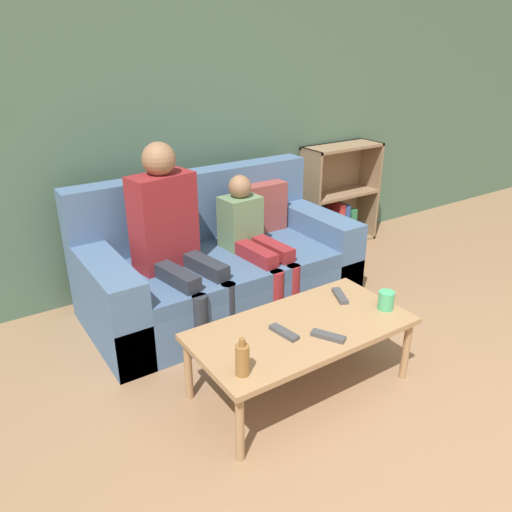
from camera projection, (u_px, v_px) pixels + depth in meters
The scene contains 11 objects.
wall_back at pixel (182, 104), 3.51m from camera, with size 12.00×0.06×2.60m.
couch at pixel (219, 266), 3.43m from camera, with size 1.80×0.90×0.89m.
bookshelf at pixel (334, 206), 4.46m from camera, with size 0.72×0.28×0.89m.
coffee_table at pixel (302, 332), 2.55m from camera, with size 1.14×0.58×0.38m.
person_adult at pixel (171, 228), 3.03m from camera, with size 0.45×0.67×1.18m.
person_child at pixel (252, 237), 3.34m from camera, with size 0.29×0.64×0.90m.
cup_near at pixel (386, 300), 2.69m from camera, with size 0.09×0.09×0.10m.
tv_remote_0 at pixel (328, 336), 2.44m from camera, with size 0.12×0.17×0.02m.
tv_remote_1 at pixel (340, 296), 2.82m from camera, with size 0.12×0.17×0.02m.
tv_remote_2 at pixel (284, 332), 2.47m from camera, with size 0.07×0.18×0.02m.
bottle at pixel (242, 359), 2.15m from camera, with size 0.06×0.06×0.18m.
Camera 1 is at (-1.58, -0.60, 1.73)m, focal length 35.00 mm.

